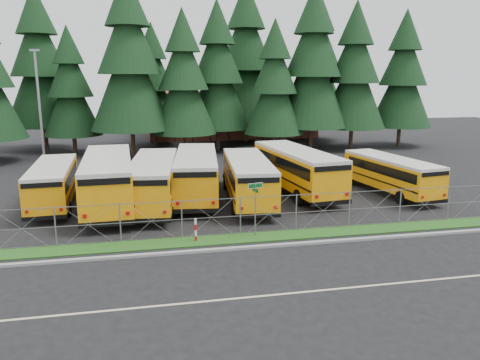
# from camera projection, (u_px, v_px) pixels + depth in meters

# --- Properties ---
(ground) EXTENTS (120.00, 120.00, 0.00)m
(ground) POSITION_uv_depth(u_px,v_px,m) (255.00, 227.00, 25.37)
(ground) COLOR black
(ground) RESTS_ON ground
(curb) EXTENTS (50.00, 0.25, 0.12)m
(curb) POSITION_uv_depth(u_px,v_px,m) (270.00, 246.00, 22.39)
(curb) COLOR gray
(curb) RESTS_ON ground
(grass_verge) EXTENTS (50.00, 1.40, 0.06)m
(grass_verge) POSITION_uv_depth(u_px,v_px,m) (262.00, 237.00, 23.73)
(grass_verge) COLOR #1A4914
(grass_verge) RESTS_ON ground
(road_lane_line) EXTENTS (50.00, 0.12, 0.01)m
(road_lane_line) POSITION_uv_depth(u_px,v_px,m) (303.00, 292.00, 17.72)
(road_lane_line) COLOR beige
(road_lane_line) RESTS_ON ground
(chainlink_fence) EXTENTS (44.00, 0.10, 2.00)m
(chainlink_fence) POSITION_uv_depth(u_px,v_px,m) (259.00, 215.00, 24.19)
(chainlink_fence) COLOR gray
(chainlink_fence) RESTS_ON ground
(brick_building) EXTENTS (22.00, 10.00, 6.00)m
(brick_building) POSITION_uv_depth(u_px,v_px,m) (230.00, 114.00, 64.15)
(brick_building) COLOR brown
(brick_building) RESTS_ON ground
(bus_1) EXTENTS (2.92, 10.20, 2.64)m
(bus_1) POSITION_uv_depth(u_px,v_px,m) (54.00, 184.00, 29.54)
(bus_1) COLOR orange
(bus_1) RESTS_ON ground
(bus_2) EXTENTS (3.45, 12.46, 3.24)m
(bus_2) POSITION_uv_depth(u_px,v_px,m) (108.00, 181.00, 29.09)
(bus_2) COLOR orange
(bus_2) RESTS_ON ground
(bus_3) EXTENTS (3.90, 11.56, 2.97)m
(bus_3) POSITION_uv_depth(u_px,v_px,m) (154.00, 182.00, 29.49)
(bus_3) COLOR orange
(bus_3) RESTS_ON ground
(bus_4) EXTENTS (4.16, 11.86, 3.04)m
(bus_4) POSITION_uv_depth(u_px,v_px,m) (197.00, 175.00, 31.35)
(bus_4) COLOR orange
(bus_4) RESTS_ON ground
(bus_5) EXTENTS (3.65, 11.20, 2.88)m
(bus_5) POSITION_uv_depth(u_px,v_px,m) (247.00, 180.00, 30.30)
(bus_5) COLOR orange
(bus_5) RESTS_ON ground
(bus_6) EXTENTS (4.07, 11.97, 3.08)m
(bus_6) POSITION_uv_depth(u_px,v_px,m) (294.00, 171.00, 32.81)
(bus_6) COLOR orange
(bus_6) RESTS_ON ground
(bus_east) EXTENTS (3.68, 10.02, 2.57)m
(bus_east) POSITION_uv_depth(u_px,v_px,m) (387.00, 175.00, 32.51)
(bus_east) COLOR orange
(bus_east) RESTS_ON ground
(street_sign) EXTENTS (0.80, 0.53, 2.81)m
(street_sign) POSITION_uv_depth(u_px,v_px,m) (255.00, 198.00, 23.42)
(street_sign) COLOR gray
(street_sign) RESTS_ON ground
(striped_bollard) EXTENTS (0.11, 0.11, 1.20)m
(striped_bollard) POSITION_uv_depth(u_px,v_px,m) (196.00, 230.00, 23.01)
(striped_bollard) COLOR #B20C0C
(striped_bollard) RESTS_ON ground
(light_standard) EXTENTS (0.70, 0.35, 10.14)m
(light_standard) POSITION_uv_depth(u_px,v_px,m) (40.00, 108.00, 38.41)
(light_standard) COLOR gray
(light_standard) RESTS_ON ground
(conifer_2) EXTENTS (5.94, 5.94, 13.14)m
(conifer_2) POSITION_uv_depth(u_px,v_px,m) (71.00, 91.00, 48.33)
(conifer_2) COLOR black
(conifer_2) RESTS_ON ground
(conifer_3) EXTENTS (8.22, 8.22, 18.18)m
(conifer_3) POSITION_uv_depth(u_px,v_px,m) (129.00, 65.00, 46.58)
(conifer_3) COLOR black
(conifer_3) RESTS_ON ground
(conifer_4) EXTENTS (6.68, 6.68, 14.77)m
(conifer_4) POSITION_uv_depth(u_px,v_px,m) (183.00, 83.00, 47.68)
(conifer_4) COLOR black
(conifer_4) RESTS_ON ground
(conifer_5) EXTENTS (7.28, 7.28, 16.11)m
(conifer_5) POSITION_uv_depth(u_px,v_px,m) (217.00, 76.00, 50.80)
(conifer_5) COLOR black
(conifer_5) RESTS_ON ground
(conifer_6) EXTENTS (6.27, 6.27, 13.86)m
(conifer_6) POSITION_uv_depth(u_px,v_px,m) (274.00, 87.00, 48.74)
(conifer_6) COLOR black
(conifer_6) RESTS_ON ground
(conifer_7) EXTENTS (7.96, 7.96, 17.60)m
(conifer_7) POSITION_uv_depth(u_px,v_px,m) (313.00, 69.00, 50.15)
(conifer_7) COLOR black
(conifer_7) RESTS_ON ground
(conifer_8) EXTENTS (7.28, 7.28, 16.10)m
(conifer_8) POSITION_uv_depth(u_px,v_px,m) (354.00, 76.00, 51.43)
(conifer_8) COLOR black
(conifer_8) RESTS_ON ground
(conifer_9) EXTENTS (6.99, 6.99, 15.47)m
(conifer_9) POSITION_uv_depth(u_px,v_px,m) (403.00, 79.00, 53.59)
(conifer_9) COLOR black
(conifer_9) RESTS_ON ground
(conifer_10) EXTENTS (7.98, 7.98, 17.64)m
(conifer_10) POSITION_uv_depth(u_px,v_px,m) (40.00, 69.00, 50.92)
(conifer_10) COLOR black
(conifer_10) RESTS_ON ground
(conifer_11) EXTENTS (6.40, 6.40, 14.14)m
(conifer_11) POSITION_uv_depth(u_px,v_px,m) (153.00, 85.00, 54.43)
(conifer_11) COLOR black
(conifer_11) RESTS_ON ground
(conifer_12) EXTENTS (8.70, 8.70, 19.23)m
(conifer_12) POSITION_uv_depth(u_px,v_px,m) (246.00, 63.00, 56.70)
(conifer_12) COLOR black
(conifer_12) RESTS_ON ground
(conifer_13) EXTENTS (8.63, 8.63, 19.08)m
(conifer_13) POSITION_uv_depth(u_px,v_px,m) (314.00, 64.00, 58.14)
(conifer_13) COLOR black
(conifer_13) RESTS_ON ground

